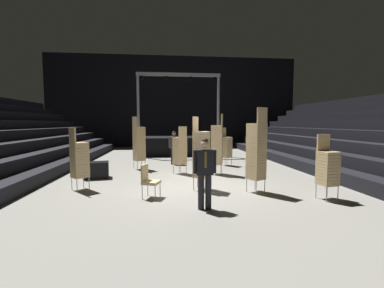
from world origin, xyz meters
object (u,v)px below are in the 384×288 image
object	(u,v)px
stage_riser	(178,144)
chair_stack_rear_left	(217,144)
equipment_road_case	(96,170)
chair_stack_rear_right	(256,150)
crew_worker_near_stage	(174,146)
chair_stack_front_right	(201,153)
chair_stack_mid_centre	(327,167)
chair_stack_mid_right	(180,150)
chair_stack_front_left	(139,143)
man_with_tie	(205,169)
loose_chair_near_man	(149,179)
chair_stack_mid_left	(226,147)
chair_stack_rear_centre	(79,159)

from	to	relation	value
stage_riser	chair_stack_rear_left	world-z (taller)	stage_riser
stage_riser	equipment_road_case	world-z (taller)	stage_riser
chair_stack_rear_right	crew_worker_near_stage	bearing A→B (deg)	83.30
chair_stack_front_right	chair_stack_mid_centre	size ratio (longest dim) A/B	1.28
stage_riser	equipment_road_case	size ratio (longest dim) A/B	6.11
chair_stack_front_right	chair_stack_mid_right	xyz separation A→B (m)	(-0.52, 2.65, -0.17)
chair_stack_front_left	chair_stack_mid_right	size ratio (longest dim) A/B	1.22
man_with_tie	chair_stack_rear_right	bearing A→B (deg)	-142.42
loose_chair_near_man	chair_stack_front_left	bearing A→B (deg)	-151.50
chair_stack_mid_centre	chair_stack_mid_left	bearing A→B (deg)	-85.51
chair_stack_front_right	stage_riser	bearing A→B (deg)	-152.45
chair_stack_rear_centre	crew_worker_near_stage	size ratio (longest dim) A/B	1.16
chair_stack_rear_right	chair_stack_rear_centre	bearing A→B (deg)	142.33
chair_stack_front_left	chair_stack_rear_left	world-z (taller)	chair_stack_rear_left
chair_stack_mid_left	chair_stack_rear_centre	world-z (taller)	chair_stack_rear_centre
chair_stack_front_right	crew_worker_near_stage	world-z (taller)	chair_stack_front_right
chair_stack_front_left	loose_chair_near_man	size ratio (longest dim) A/B	2.53
chair_stack_mid_left	loose_chair_near_man	world-z (taller)	chair_stack_mid_left
chair_stack_front_right	loose_chair_near_man	bearing A→B (deg)	-39.08
crew_worker_near_stage	equipment_road_case	distance (m)	4.37
chair_stack_mid_centre	chair_stack_rear_right	xyz separation A→B (m)	(-1.69, 0.91, 0.38)
equipment_road_case	chair_stack_mid_centre	bearing A→B (deg)	-26.30
chair_stack_rear_right	chair_stack_front_right	bearing A→B (deg)	134.21
chair_stack_rear_right	chair_stack_rear_left	bearing A→B (deg)	73.21
chair_stack_rear_left	loose_chair_near_man	bearing A→B (deg)	158.53
chair_stack_rear_left	chair_stack_front_right	bearing A→B (deg)	175.48
chair_stack_front_left	chair_stack_front_right	world-z (taller)	chair_stack_front_left
stage_riser	chair_stack_mid_left	xyz separation A→B (m)	(2.13, -4.91, 0.28)
crew_worker_near_stage	man_with_tie	bearing A→B (deg)	71.45
chair_stack_mid_centre	loose_chair_near_man	xyz separation A→B (m)	(-4.89, 0.66, -0.37)
chair_stack_mid_centre	chair_stack_rear_right	size ratio (longest dim) A/B	0.70
chair_stack_front_left	chair_stack_rear_centre	distance (m)	3.81
chair_stack_rear_centre	loose_chair_near_man	world-z (taller)	chair_stack_rear_centre
man_with_tie	chair_stack_rear_left	xyz separation A→B (m)	(1.17, 4.27, 0.25)
chair_stack_front_left	loose_chair_near_man	bearing A→B (deg)	-20.98
chair_stack_rear_centre	chair_stack_rear_left	bearing A→B (deg)	71.50
chair_stack_rear_right	loose_chair_near_man	size ratio (longest dim) A/B	2.71
chair_stack_mid_left	crew_worker_near_stage	distance (m)	2.63
chair_stack_front_right	loose_chair_near_man	world-z (taller)	chair_stack_front_right
chair_stack_front_right	chair_stack_mid_left	size ratio (longest dim) A/B	1.23
loose_chair_near_man	man_with_tie	bearing A→B (deg)	70.89
chair_stack_mid_right	chair_stack_mid_centre	xyz separation A→B (m)	(3.82, -4.06, -0.08)
man_with_tie	chair_stack_rear_centre	bearing A→B (deg)	-31.66
man_with_tie	chair_stack_rear_centre	distance (m)	4.25
equipment_road_case	chair_stack_rear_left	bearing A→B (deg)	3.78
chair_stack_rear_right	equipment_road_case	xyz separation A→B (m)	(-5.36, 2.57, -0.97)
chair_stack_front_left	chair_stack_mid_centre	size ratio (longest dim) A/B	1.33
chair_stack_mid_centre	equipment_road_case	world-z (taller)	chair_stack_mid_centre
man_with_tie	chair_stack_rear_centre	xyz separation A→B (m)	(-3.63, 2.22, -0.00)
chair_stack_mid_right	chair_stack_mid_centre	world-z (taller)	chair_stack_mid_right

